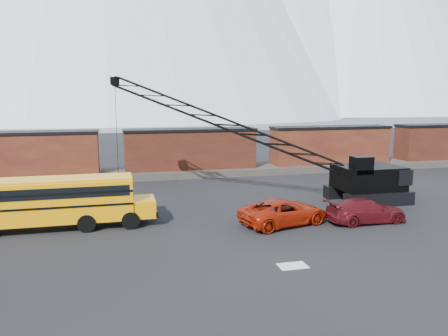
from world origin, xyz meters
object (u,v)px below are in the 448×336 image
(red_pickup, at_px, (284,212))
(maroon_suv, at_px, (366,211))
(school_bus, at_px, (55,201))
(crawler_crane, at_px, (235,128))

(red_pickup, xyz_separation_m, maroon_suv, (5.37, -0.85, -0.04))
(school_bus, relative_size, red_pickup, 1.98)
(maroon_suv, bearing_deg, crawler_crane, 38.96)
(red_pickup, height_order, maroon_suv, red_pickup)
(maroon_suv, xyz_separation_m, crawler_crane, (-6.61, 8.10, 4.97))
(crawler_crane, bearing_deg, school_bus, -159.74)
(school_bus, bearing_deg, maroon_suv, -9.85)
(school_bus, relative_size, maroon_suv, 2.19)
(school_bus, bearing_deg, crawler_crane, 20.26)
(maroon_suv, bearing_deg, red_pickup, 80.77)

